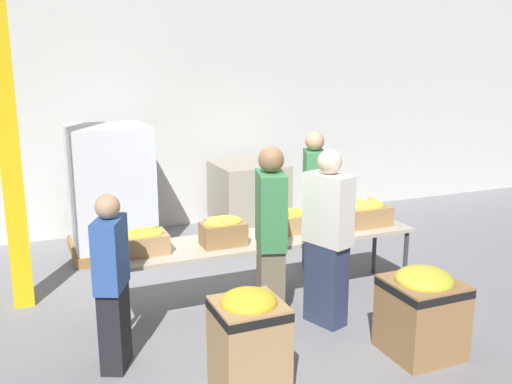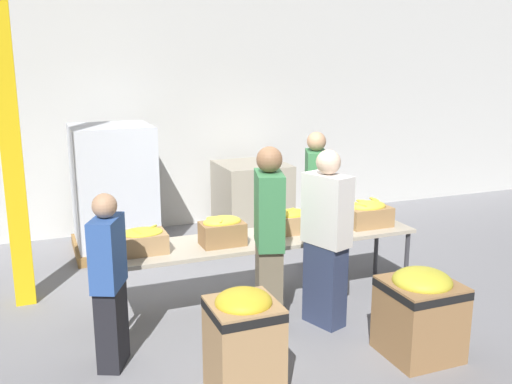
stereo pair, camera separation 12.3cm
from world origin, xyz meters
The scene contains 16 objects.
ground_plane centered at (0.00, 0.00, 0.00)m, with size 30.00×30.00×0.00m, color gray.
wall_back centered at (0.00, 3.26, 2.00)m, with size 16.00×0.08×4.00m.
sorting_table centered at (0.00, 0.00, 0.70)m, with size 3.35×0.72×0.74m.
banana_box_0 centered at (-1.25, 0.00, 0.87)m, with size 0.45×0.33×0.25m.
banana_box_1 centered at (-0.46, -0.07, 0.90)m, with size 0.43×0.28×0.30m.
banana_box_2 centered at (0.36, 0.06, 0.87)m, with size 0.45×0.29×0.26m.
banana_box_3 centered at (1.25, -0.05, 0.89)m, with size 0.49×0.33×0.30m.
volunteer_0 centered at (0.40, -0.65, 0.87)m, with size 0.37×0.52×1.74m.
volunteer_1 centered at (-0.16, -0.56, 0.89)m, with size 0.37×0.53×1.79m.
volunteer_2 centered at (1.00, 0.75, 0.85)m, with size 0.39×0.51×1.72m.
volunteer_3 centered at (-1.66, -0.69, 0.75)m, with size 0.35×0.45×1.51m.
donation_bin_0 centered at (-0.77, -1.50, 0.46)m, with size 0.52×0.52×0.87m.
donation_bin_1 centered at (0.87, -1.50, 0.42)m, with size 0.61×0.61×0.80m.
support_pillar centered at (-2.35, 0.99, 2.00)m, with size 0.20×0.20×4.00m.
pallet_stack_0 centered at (0.82, 2.42, 0.52)m, with size 1.06×1.06×1.06m.
pallet_stack_1 centered at (-1.18, 2.37, 0.85)m, with size 1.12×1.12×1.71m.
Camera 1 is at (-2.27, -5.20, 2.57)m, focal length 40.00 mm.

